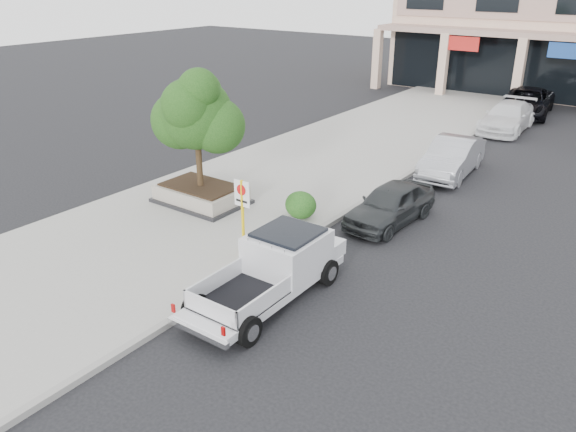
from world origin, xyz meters
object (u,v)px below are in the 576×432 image
at_px(curb_car_c, 507,117).
at_px(curb_car_d, 527,102).
at_px(planter, 201,194).
at_px(no_parking_sign, 242,207).
at_px(pickup_truck, 266,273).
at_px(curb_car_a, 390,204).
at_px(planter_tree, 202,113).
at_px(curb_car_b, 452,157).

distance_m(curb_car_c, curb_car_d, 4.34).
relative_size(planter, curb_car_d, 0.56).
relative_size(no_parking_sign, pickup_truck, 0.44).
bearing_deg(curb_car_a, pickup_truck, -88.44).
bearing_deg(planter, curb_car_a, 23.36).
xyz_separation_m(planter_tree, pickup_truck, (5.75, -3.82, -2.59)).
bearing_deg(curb_car_a, curb_car_c, 96.31).
xyz_separation_m(curb_car_b, curb_car_d, (-0.45, 13.05, 0.03)).
xyz_separation_m(no_parking_sign, curb_car_c, (1.84, 19.63, -0.88)).
bearing_deg(curb_car_c, planter_tree, -109.73).
height_order(planter_tree, no_parking_sign, planter_tree).
distance_m(planter, curb_car_a, 6.76).
xyz_separation_m(curb_car_a, curb_car_c, (-0.48, 14.76, 0.07)).
bearing_deg(planter, pickup_truck, -31.96).
height_order(planter, curb_car_d, curb_car_d).
height_order(planter, pickup_truck, pickup_truck).
distance_m(pickup_truck, curb_car_b, 12.39).
distance_m(no_parking_sign, curb_car_c, 19.74).
height_order(planter_tree, curb_car_a, planter_tree).
xyz_separation_m(no_parking_sign, curb_car_b, (2.13, 10.91, -0.87)).
bearing_deg(curb_car_d, curb_car_a, -95.08).
bearing_deg(no_parking_sign, curb_car_d, 85.98).
xyz_separation_m(planter, curb_car_b, (6.00, 8.72, 0.29)).
relative_size(planter, pickup_truck, 0.62).
xyz_separation_m(pickup_truck, curb_car_a, (0.32, 6.35, -0.14)).
distance_m(planter_tree, curb_car_d, 22.44).
distance_m(curb_car_b, curb_car_d, 13.06).
xyz_separation_m(pickup_truck, curb_car_b, (0.12, 12.39, -0.05)).
bearing_deg(curb_car_b, no_parking_sign, -105.35).
relative_size(curb_car_c, curb_car_d, 0.90).
height_order(no_parking_sign, curb_car_b, no_parking_sign).
bearing_deg(pickup_truck, curb_car_b, 89.25).
distance_m(pickup_truck, curb_car_c, 21.11).
xyz_separation_m(planter, pickup_truck, (5.88, -3.67, 0.34)).
relative_size(curb_car_a, curb_car_d, 0.70).
distance_m(planter, pickup_truck, 6.94).
height_order(curb_car_c, curb_car_d, curb_car_d).
relative_size(planter, no_parking_sign, 1.39).
bearing_deg(curb_car_b, curb_car_a, -92.43).
relative_size(curb_car_b, curb_car_c, 0.90).
relative_size(no_parking_sign, curb_car_b, 0.49).
height_order(planter, no_parking_sign, no_parking_sign).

